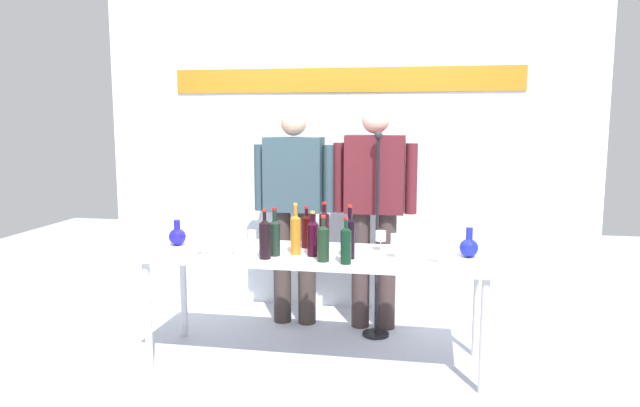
% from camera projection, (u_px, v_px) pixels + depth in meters
% --- Properties ---
extents(ground_plane, '(10.00, 10.00, 0.00)m').
position_uv_depth(ground_plane, '(316.00, 361.00, 4.03)').
color(ground_plane, '#A9AEBC').
extents(back_wall, '(4.15, 0.11, 3.00)m').
position_uv_depth(back_wall, '(344.00, 133.00, 5.03)').
color(back_wall, silver).
rests_on(back_wall, ground).
extents(display_table, '(2.24, 0.68, 0.75)m').
position_uv_depth(display_table, '(316.00, 261.00, 3.93)').
color(display_table, silver).
rests_on(display_table, ground).
extents(decanter_blue_left, '(0.12, 0.12, 0.18)m').
position_uv_depth(decanter_blue_left, '(177.00, 236.00, 4.13)').
color(decanter_blue_left, '#1D19B6').
rests_on(decanter_blue_left, display_table).
extents(decanter_blue_right, '(0.12, 0.12, 0.19)m').
position_uv_depth(decanter_blue_right, '(469.00, 247.00, 3.78)').
color(decanter_blue_right, '#1923B1').
rests_on(decanter_blue_right, display_table).
extents(presenter_left, '(0.64, 0.22, 1.69)m').
position_uv_depth(presenter_left, '(294.00, 201.00, 4.66)').
color(presenter_left, '#382E2A').
rests_on(presenter_left, ground).
extents(presenter_right, '(0.64, 0.22, 1.72)m').
position_uv_depth(presenter_right, '(375.00, 201.00, 4.54)').
color(presenter_right, '#3C2E2C').
rests_on(presenter_right, ground).
extents(wine_bottle_0, '(0.07, 0.07, 0.31)m').
position_uv_depth(wine_bottle_0, '(265.00, 238.00, 3.73)').
color(wine_bottle_0, black).
rests_on(wine_bottle_0, display_table).
extents(wine_bottle_1, '(0.07, 0.07, 0.29)m').
position_uv_depth(wine_bottle_1, '(306.00, 230.00, 4.05)').
color(wine_bottle_1, black).
rests_on(wine_bottle_1, display_table).
extents(wine_bottle_2, '(0.07, 0.07, 0.34)m').
position_uv_depth(wine_bottle_2, '(350.00, 236.00, 3.73)').
color(wine_bottle_2, black).
rests_on(wine_bottle_2, display_table).
extents(wine_bottle_3, '(0.07, 0.07, 0.31)m').
position_uv_depth(wine_bottle_3, '(324.00, 228.00, 4.05)').
color(wine_bottle_3, black).
rests_on(wine_bottle_3, display_table).
extents(wine_bottle_4, '(0.07, 0.07, 0.31)m').
position_uv_depth(wine_bottle_4, '(275.00, 236.00, 3.81)').
color(wine_bottle_4, black).
rests_on(wine_bottle_4, display_table).
extents(wine_bottle_5, '(0.07, 0.07, 0.29)m').
position_uv_depth(wine_bottle_5, '(323.00, 242.00, 3.66)').
color(wine_bottle_5, black).
rests_on(wine_bottle_5, display_table).
extents(wine_bottle_6, '(0.07, 0.07, 0.29)m').
position_uv_depth(wine_bottle_6, '(312.00, 237.00, 3.80)').
color(wine_bottle_6, black).
rests_on(wine_bottle_6, display_table).
extents(wine_bottle_7, '(0.07, 0.07, 0.29)m').
position_uv_depth(wine_bottle_7, '(346.00, 244.00, 3.60)').
color(wine_bottle_7, black).
rests_on(wine_bottle_7, display_table).
extents(wine_bottle_8, '(0.07, 0.07, 0.34)m').
position_uv_depth(wine_bottle_8, '(296.00, 233.00, 3.85)').
color(wine_bottle_8, orange).
rests_on(wine_bottle_8, display_table).
extents(wine_glass_left_0, '(0.06, 0.06, 0.16)m').
position_uv_depth(wine_glass_left_0, '(209.00, 228.00, 4.17)').
color(wine_glass_left_0, white).
rests_on(wine_glass_left_0, display_table).
extents(wine_glass_left_1, '(0.07, 0.07, 0.16)m').
position_uv_depth(wine_glass_left_1, '(202.00, 238.00, 3.81)').
color(wine_glass_left_1, white).
rests_on(wine_glass_left_1, display_table).
extents(wine_glass_left_2, '(0.06, 0.06, 0.14)m').
position_uv_depth(wine_glass_left_2, '(237.00, 240.00, 3.83)').
color(wine_glass_left_2, white).
rests_on(wine_glass_left_2, display_table).
extents(wine_glass_left_3, '(0.06, 0.06, 0.13)m').
position_uv_depth(wine_glass_left_3, '(252.00, 236.00, 4.01)').
color(wine_glass_left_3, white).
rests_on(wine_glass_left_3, display_table).
extents(wine_glass_right_0, '(0.07, 0.07, 0.15)m').
position_uv_depth(wine_glass_right_0, '(396.00, 241.00, 3.75)').
color(wine_glass_right_0, white).
rests_on(wine_glass_right_0, display_table).
extents(wine_glass_right_1, '(0.07, 0.07, 0.13)m').
position_uv_depth(wine_glass_right_1, '(381.00, 236.00, 3.96)').
color(wine_glass_right_1, white).
rests_on(wine_glass_right_1, display_table).
extents(wine_glass_right_2, '(0.07, 0.07, 0.16)m').
position_uv_depth(wine_glass_right_2, '(439.00, 245.00, 3.61)').
color(wine_glass_right_2, white).
rests_on(wine_glass_right_2, display_table).
extents(microphone_stand, '(0.20, 0.20, 1.53)m').
position_uv_depth(microphone_stand, '(377.00, 269.00, 4.43)').
color(microphone_stand, black).
rests_on(microphone_stand, ground).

